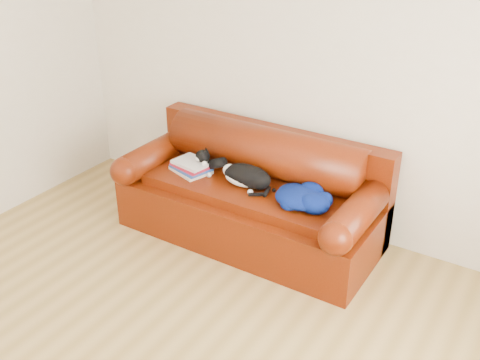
% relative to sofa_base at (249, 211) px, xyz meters
% --- Properties ---
extents(ground, '(4.50, 4.50, 0.00)m').
position_rel_sofa_base_xyz_m(ground, '(0.18, -1.49, -0.24)').
color(ground, olive).
rests_on(ground, ground).
extents(room_shell, '(4.52, 4.02, 2.61)m').
position_rel_sofa_base_xyz_m(room_shell, '(0.31, -1.48, 1.43)').
color(room_shell, beige).
rests_on(room_shell, ground).
extents(sofa_base, '(2.10, 0.90, 0.50)m').
position_rel_sofa_base_xyz_m(sofa_base, '(0.00, 0.00, 0.00)').
color(sofa_base, '#3E0C02').
rests_on(sofa_base, ground).
extents(sofa_back, '(2.10, 1.01, 0.88)m').
position_rel_sofa_base_xyz_m(sofa_back, '(-0.00, 0.24, 0.30)').
color(sofa_back, '#3E0C02').
rests_on(sofa_back, ground).
extents(book_stack, '(0.37, 0.33, 0.10)m').
position_rel_sofa_base_xyz_m(book_stack, '(-0.51, -0.09, 0.31)').
color(book_stack, beige).
rests_on(book_stack, sofa_base).
extents(cat, '(0.58, 0.28, 0.21)m').
position_rel_sofa_base_xyz_m(cat, '(-0.00, -0.05, 0.34)').
color(cat, black).
rests_on(cat, sofa_base).
extents(blanket, '(0.47, 0.37, 0.14)m').
position_rel_sofa_base_xyz_m(blanket, '(0.51, -0.08, 0.32)').
color(blanket, '#030241').
rests_on(blanket, sofa_base).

